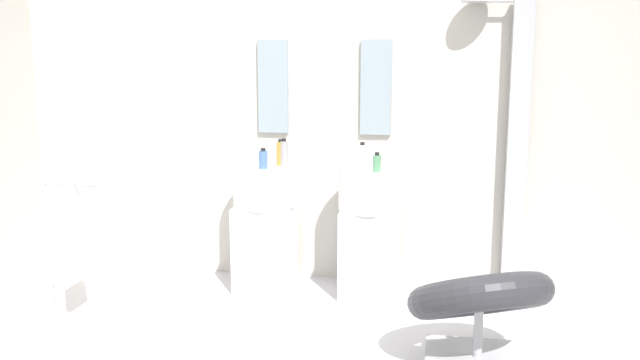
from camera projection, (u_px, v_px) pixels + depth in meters
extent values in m
cube|color=beige|center=(325.00, 106.00, 5.06)|extent=(4.80, 0.10, 2.60)
cube|color=white|center=(265.00, 247.00, 4.95)|extent=(0.40, 0.40, 0.62)
cylinder|color=white|center=(264.00, 185.00, 4.86)|extent=(0.44, 0.44, 0.29)
cylinder|color=#B7BABF|center=(268.00, 156.00, 4.95)|extent=(0.02, 0.02, 0.10)
cube|color=white|center=(370.00, 252.00, 4.82)|extent=(0.40, 0.40, 0.62)
cylinder|color=white|center=(371.00, 189.00, 4.74)|extent=(0.44, 0.44, 0.29)
cylinder|color=#B7BABF|center=(373.00, 158.00, 4.82)|extent=(0.02, 0.02, 0.10)
cube|color=#8C9EA8|center=(273.00, 87.00, 5.03)|extent=(0.22, 0.03, 0.67)
cube|color=#8C9EA8|center=(376.00, 87.00, 4.90)|extent=(0.22, 0.03, 0.67)
cube|color=#B7BABF|center=(517.00, 150.00, 4.76)|extent=(0.14, 0.08, 2.05)
cylinder|color=#B7BABF|center=(502.00, 1.00, 4.59)|extent=(0.30, 0.02, 0.02)
cylinder|color=#B7BABF|center=(479.00, 1.00, 4.58)|extent=(0.24, 0.24, 0.02)
cylinder|color=#B7BABF|center=(478.00, 332.00, 3.71)|extent=(0.05, 0.05, 0.34)
torus|color=#333338|center=(480.00, 296.00, 3.67)|extent=(1.04, 1.04, 0.49)
cylinder|color=#B7BABF|center=(48.00, 251.00, 4.26)|extent=(0.03, 0.03, 0.95)
cylinder|color=#B7BABF|center=(70.00, 185.00, 4.15)|extent=(0.36, 0.02, 0.02)
cube|color=white|center=(73.00, 225.00, 4.20)|extent=(0.04, 0.22, 0.50)
cylinder|color=#C68C38|center=(280.00, 154.00, 4.82)|extent=(0.05, 0.05, 0.17)
cylinder|color=black|center=(280.00, 141.00, 4.80)|extent=(0.03, 0.03, 0.02)
cylinder|color=white|center=(362.00, 158.00, 4.58)|extent=(0.05, 0.05, 0.18)
cylinder|color=black|center=(362.00, 144.00, 4.56)|extent=(0.03, 0.03, 0.02)
cylinder|color=#4C72B7|center=(263.00, 160.00, 4.68)|extent=(0.06, 0.06, 0.12)
cylinder|color=black|center=(263.00, 150.00, 4.67)|extent=(0.03, 0.03, 0.02)
cylinder|color=#59996B|center=(377.00, 164.00, 4.56)|extent=(0.05, 0.05, 0.11)
cylinder|color=black|center=(377.00, 154.00, 4.55)|extent=(0.03, 0.03, 0.02)
cylinder|color=#99999E|center=(284.00, 154.00, 4.80)|extent=(0.05, 0.05, 0.17)
cylinder|color=black|center=(284.00, 140.00, 4.78)|extent=(0.03, 0.03, 0.02)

